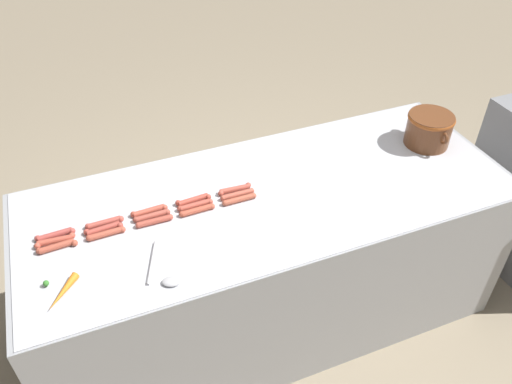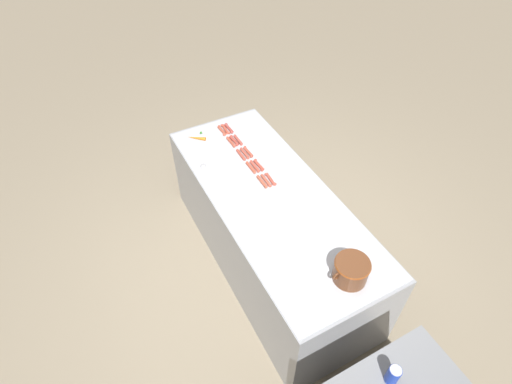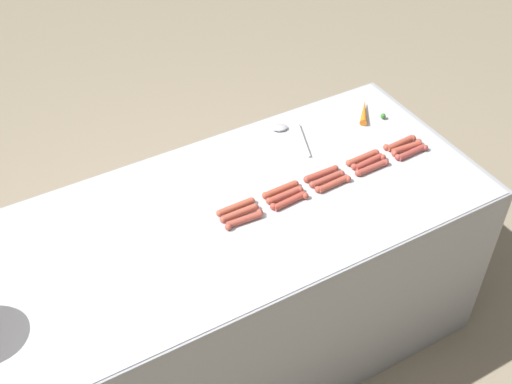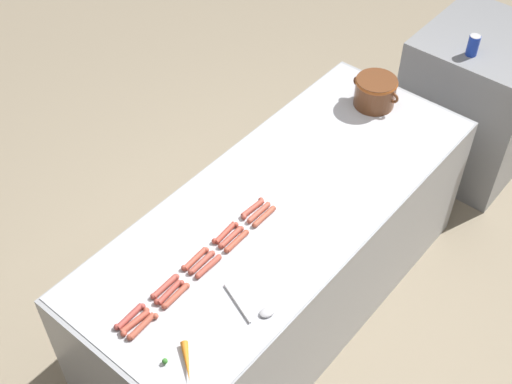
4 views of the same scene
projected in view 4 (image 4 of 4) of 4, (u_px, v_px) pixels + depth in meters
name	position (u px, v px, depth m)	size (l,w,h in m)	color
ground_plane	(279.00, 304.00, 3.84)	(20.00, 20.00, 0.00)	gray
griddle_counter	(281.00, 257.00, 3.54)	(0.89, 2.25, 0.85)	#9EA0A5
back_cabinet	(475.00, 101.00, 4.37)	(0.76, 0.79, 0.95)	gray
hot_dog_0	(130.00, 316.00, 2.76)	(0.03, 0.16, 0.03)	#AB463E
hot_dog_1	(165.00, 286.00, 2.86)	(0.03, 0.16, 0.03)	#B04B3F
hot_dog_2	(195.00, 259.00, 2.97)	(0.03, 0.16, 0.03)	#B84F3C
hot_dog_3	(225.00, 233.00, 3.07)	(0.04, 0.16, 0.03)	#B54738
hot_dog_4	(253.00, 208.00, 3.18)	(0.03, 0.16, 0.03)	#B24D3D
hot_dog_5	(135.00, 322.00, 2.74)	(0.04, 0.16, 0.03)	#BA4F3D
hot_dog_6	(169.00, 292.00, 2.84)	(0.04, 0.16, 0.03)	#AE463B
hot_dog_7	(202.00, 262.00, 2.95)	(0.03, 0.16, 0.03)	#AB4D3E
hot_dog_8	(231.00, 237.00, 3.05)	(0.03, 0.16, 0.03)	#AF4C3C
hot_dog_9	(259.00, 212.00, 3.16)	(0.03, 0.16, 0.03)	#B35340
hot_dog_10	(143.00, 326.00, 2.73)	(0.03, 0.16, 0.03)	#B24F3B
hot_dog_11	(176.00, 296.00, 2.83)	(0.03, 0.16, 0.03)	#B5513C
hot_dog_12	(208.00, 266.00, 2.94)	(0.03, 0.16, 0.03)	#B04A3A
hot_dog_13	(237.00, 241.00, 3.04)	(0.03, 0.16, 0.03)	#B54E38
hot_dog_14	(264.00, 217.00, 3.14)	(0.03, 0.16, 0.03)	#B1523B
bean_pot	(375.00, 91.00, 3.68)	(0.29, 0.23, 0.17)	brown
serving_spoon	(257.00, 309.00, 2.79)	(0.26, 0.13, 0.02)	#B7B7BC
carrot	(185.00, 361.00, 2.61)	(0.15, 0.13, 0.03)	orange
soda_can	(473.00, 45.00, 3.86)	(0.07, 0.07, 0.12)	#1938B2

